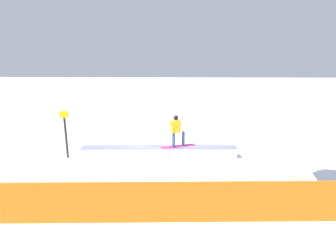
# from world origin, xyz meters

# --- Properties ---
(ground_plane) EXTENTS (120.00, 120.00, 0.00)m
(ground_plane) POSITION_xyz_m (0.00, 0.00, 0.00)
(ground_plane) COLOR white
(grind_box) EXTENTS (6.93, 0.80, 0.53)m
(grind_box) POSITION_xyz_m (0.00, 0.00, 0.24)
(grind_box) COLOR white
(grind_box) RESTS_ON ground_plane
(snowboarder) EXTENTS (1.60, 0.83, 1.44)m
(snowboarder) POSITION_xyz_m (-0.77, -0.01, 1.30)
(snowboarder) COLOR #C22B87
(snowboarder) RESTS_ON grind_box
(safety_fence) EXTENTS (11.05, 0.57, 1.17)m
(safety_fence) POSITION_xyz_m (0.00, 4.92, 0.59)
(safety_fence) COLOR orange
(safety_fence) RESTS_ON ground_plane
(trail_marker) EXTENTS (0.40, 0.10, 2.13)m
(trail_marker) POSITION_xyz_m (4.13, 0.13, 1.14)
(trail_marker) COLOR #262628
(trail_marker) RESTS_ON ground_plane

